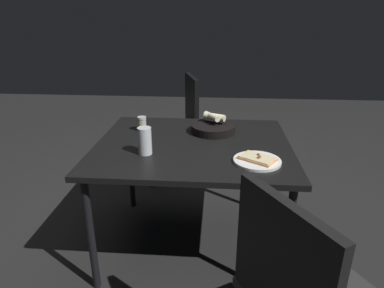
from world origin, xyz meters
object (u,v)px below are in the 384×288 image
(pizza_plate, at_px, (257,160))
(pepper_shaker, at_px, (142,124))
(bread_basket, at_px, (213,127))
(beer_glass, at_px, (145,143))
(dining_table, at_px, (193,152))
(chair_far, at_px, (179,121))

(pizza_plate, bearing_deg, pepper_shaker, -122.43)
(pizza_plate, distance_m, bread_basket, 0.50)
(pizza_plate, relative_size, beer_glass, 1.63)
(dining_table, xyz_separation_m, bread_basket, (-0.20, 0.11, 0.09))
(beer_glass, distance_m, pepper_shaker, 0.38)
(beer_glass, height_order, pepper_shaker, beer_glass)
(bread_basket, height_order, chair_far, chair_far)
(dining_table, bearing_deg, pepper_shaker, -119.59)
(dining_table, xyz_separation_m, chair_far, (-0.99, -0.20, -0.12))
(pizza_plate, xyz_separation_m, pepper_shaker, (-0.43, -0.68, 0.03))
(beer_glass, distance_m, chair_far, 1.19)
(beer_glass, bearing_deg, dining_table, 126.11)
(pepper_shaker, bearing_deg, chair_far, 170.05)
(pizza_plate, bearing_deg, bread_basket, -152.30)
(pizza_plate, xyz_separation_m, bread_basket, (-0.44, -0.23, 0.02))
(dining_table, distance_m, pizza_plate, 0.42)
(dining_table, relative_size, bread_basket, 4.06)
(dining_table, height_order, pizza_plate, pizza_plate)
(beer_glass, xyz_separation_m, chair_far, (-1.16, 0.04, -0.24))
(dining_table, height_order, bread_basket, bread_basket)
(beer_glass, bearing_deg, pizza_plate, 83.75)
(dining_table, height_order, beer_glass, beer_glass)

